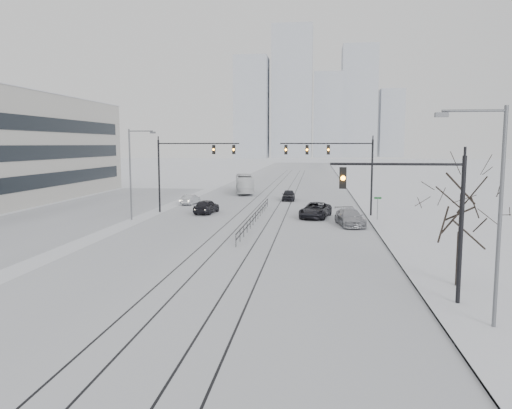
{
  "coord_description": "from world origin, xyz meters",
  "views": [
    {
      "loc": [
        5.75,
        -17.48,
        7.5
      ],
      "look_at": [
        1.5,
        17.88,
        3.2
      ],
      "focal_mm": 35.0,
      "sensor_mm": 36.0,
      "label": 1
    }
  ],
  "objects_px": {
    "sedan_sb_outer": "(191,200)",
    "sedan_nb_front": "(315,210)",
    "traffic_mast_near": "(426,209)",
    "sedan_sb_inner": "(206,207)",
    "sedan_nb_right": "(350,218)",
    "box_truck": "(244,184)",
    "sedan_nb_far": "(289,195)",
    "bare_tree": "(461,203)"
  },
  "relations": [
    {
      "from": "bare_tree",
      "to": "sedan_nb_far",
      "type": "height_order",
      "value": "bare_tree"
    },
    {
      "from": "sedan_nb_right",
      "to": "box_truck",
      "type": "xyz_separation_m",
      "value": [
        -14.09,
        29.36,
        0.67
      ]
    },
    {
      "from": "bare_tree",
      "to": "box_truck",
      "type": "bearing_deg",
      "value": 110.45
    },
    {
      "from": "bare_tree",
      "to": "sedan_sb_outer",
      "type": "distance_m",
      "value": 41.41
    },
    {
      "from": "sedan_nb_far",
      "to": "sedan_nb_right",
      "type": "bearing_deg",
      "value": -72.51
    },
    {
      "from": "sedan_sb_outer",
      "to": "sedan_nb_front",
      "type": "xyz_separation_m",
      "value": [
        15.58,
        -9.58,
        0.15
      ]
    },
    {
      "from": "sedan_nb_right",
      "to": "sedan_nb_far",
      "type": "distance_m",
      "value": 21.5
    },
    {
      "from": "sedan_sb_inner",
      "to": "box_truck",
      "type": "height_order",
      "value": "box_truck"
    },
    {
      "from": "sedan_sb_inner",
      "to": "sedan_nb_far",
      "type": "bearing_deg",
      "value": -114.11
    },
    {
      "from": "traffic_mast_near",
      "to": "sedan_nb_right",
      "type": "height_order",
      "value": "traffic_mast_near"
    },
    {
      "from": "sedan_sb_inner",
      "to": "sedan_nb_front",
      "type": "distance_m",
      "value": 11.94
    },
    {
      "from": "traffic_mast_near",
      "to": "sedan_sb_inner",
      "type": "relative_size",
      "value": 1.54
    },
    {
      "from": "sedan_nb_right",
      "to": "box_truck",
      "type": "bearing_deg",
      "value": 106.05
    },
    {
      "from": "sedan_sb_inner",
      "to": "sedan_nb_far",
      "type": "relative_size",
      "value": 1.09
    },
    {
      "from": "sedan_nb_right",
      "to": "sedan_nb_front",
      "type": "bearing_deg",
      "value": 114.15
    },
    {
      "from": "sedan_sb_outer",
      "to": "box_truck",
      "type": "distance_m",
      "value": 15.74
    },
    {
      "from": "sedan_nb_front",
      "to": "sedan_sb_inner",
      "type": "bearing_deg",
      "value": -176.87
    },
    {
      "from": "sedan_sb_inner",
      "to": "bare_tree",
      "type": "bearing_deg",
      "value": 132.57
    },
    {
      "from": "bare_tree",
      "to": "sedan_nb_right",
      "type": "bearing_deg",
      "value": 102.11
    },
    {
      "from": "traffic_mast_near",
      "to": "sedan_nb_right",
      "type": "relative_size",
      "value": 1.33
    },
    {
      "from": "traffic_mast_near",
      "to": "box_truck",
      "type": "xyz_separation_m",
      "value": [
        -15.94,
        52.22,
        -3.13
      ]
    },
    {
      "from": "sedan_sb_outer",
      "to": "sedan_nb_front",
      "type": "height_order",
      "value": "sedan_nb_front"
    },
    {
      "from": "sedan_sb_inner",
      "to": "sedan_sb_outer",
      "type": "distance_m",
      "value": 8.68
    },
    {
      "from": "sedan_sb_inner",
      "to": "sedan_nb_right",
      "type": "xyz_separation_m",
      "value": [
        14.99,
        -6.54,
        -0.01
      ]
    },
    {
      "from": "traffic_mast_near",
      "to": "sedan_nb_right",
      "type": "bearing_deg",
      "value": 94.62
    },
    {
      "from": "box_truck",
      "to": "sedan_nb_far",
      "type": "bearing_deg",
      "value": 118.93
    },
    {
      "from": "sedan_nb_right",
      "to": "sedan_nb_far",
      "type": "height_order",
      "value": "sedan_nb_right"
    },
    {
      "from": "sedan_nb_right",
      "to": "sedan_nb_far",
      "type": "bearing_deg",
      "value": 98.84
    },
    {
      "from": "sedan_nb_front",
      "to": "box_truck",
      "type": "xyz_separation_m",
      "value": [
        -10.91,
        24.59,
        0.65
      ]
    },
    {
      "from": "sedan_nb_front",
      "to": "sedan_nb_right",
      "type": "relative_size",
      "value": 1.07
    },
    {
      "from": "sedan_sb_outer",
      "to": "sedan_nb_right",
      "type": "xyz_separation_m",
      "value": [
        18.76,
        -14.35,
        0.14
      ]
    },
    {
      "from": "box_truck",
      "to": "bare_tree",
      "type": "bearing_deg",
      "value": 100.24
    },
    {
      "from": "bare_tree",
      "to": "sedan_sb_inner",
      "type": "height_order",
      "value": "bare_tree"
    },
    {
      "from": "bare_tree",
      "to": "box_truck",
      "type": "relative_size",
      "value": 0.59
    },
    {
      "from": "sedan_sb_inner",
      "to": "sedan_nb_far",
      "type": "distance_m",
      "value": 16.1
    },
    {
      "from": "traffic_mast_near",
      "to": "bare_tree",
      "type": "height_order",
      "value": "traffic_mast_near"
    },
    {
      "from": "sedan_sb_inner",
      "to": "sedan_nb_right",
      "type": "distance_m",
      "value": 16.35
    },
    {
      "from": "sedan_nb_far",
      "to": "sedan_sb_inner",
      "type": "bearing_deg",
      "value": -121.52
    },
    {
      "from": "traffic_mast_near",
      "to": "box_truck",
      "type": "bearing_deg",
      "value": 106.98
    },
    {
      "from": "sedan_sb_outer",
      "to": "traffic_mast_near",
      "type": "bearing_deg",
      "value": 126.33
    },
    {
      "from": "sedan_sb_outer",
      "to": "sedan_nb_far",
      "type": "xyz_separation_m",
      "value": [
        11.96,
        6.05,
        0.09
      ]
    },
    {
      "from": "bare_tree",
      "to": "sedan_sb_inner",
      "type": "distance_m",
      "value": 32.87
    }
  ]
}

